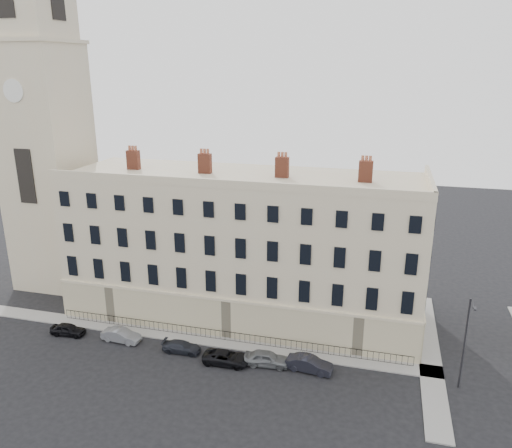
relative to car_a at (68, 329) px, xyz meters
The scene contains 13 objects.
ground 21.54m from the car_a, ahead, with size 160.00×160.00×0.00m, color black.
terrace 19.34m from the car_a, 31.43° to the left, with size 36.22×12.22×17.00m.
church_tower 23.06m from the car_a, 126.96° to the left, with size 8.00×8.13×44.00m.
pavement_terrace 11.66m from the car_a, 12.16° to the left, with size 48.00×2.00×0.12m, color gray.
pavement_east_return 34.82m from the car_a, ahead, with size 2.00×24.00×0.12m, color gray.
railings 15.65m from the car_a, 10.51° to the left, with size 35.00×0.04×0.96m.
car_a is the anchor object (origin of this frame).
car_b 5.71m from the car_a, ahead, with size 1.34×3.85×1.27m, color slate.
car_c 12.11m from the car_a, ahead, with size 1.48×3.65×1.06m, color #22252D.
car_d 16.72m from the car_a, ahead, with size 1.95×4.23×1.17m, color black.
car_e 20.26m from the car_a, ahead, with size 1.62×4.03×1.37m, color slate.
car_f 24.05m from the car_a, ahead, with size 1.42×4.08×1.35m, color black.
streetlamp 36.61m from the car_a, ahead, with size 0.33×1.75×8.10m.
Camera 1 is at (7.75, -35.08, 25.43)m, focal length 35.00 mm.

